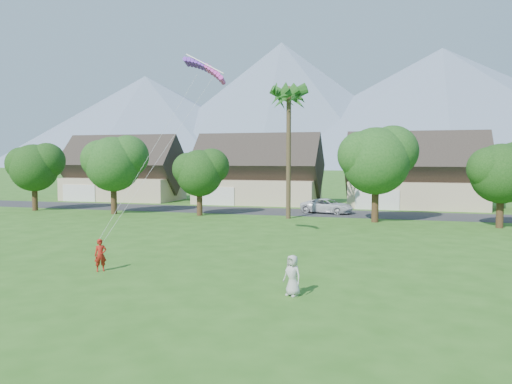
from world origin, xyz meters
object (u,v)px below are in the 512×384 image
(watcher, at_px, (292,275))
(parked_car, at_px, (327,206))
(kite_flyer, at_px, (100,255))
(parafoil_kite, at_px, (206,68))

(watcher, relative_size, parked_car, 0.32)
(kite_flyer, xyz_separation_m, parafoil_kite, (2.99, 7.25, 10.49))
(parked_car, bearing_deg, watcher, -160.67)
(parked_car, relative_size, parafoil_kite, 1.90)
(parafoil_kite, bearing_deg, kite_flyer, -116.09)
(watcher, xyz_separation_m, parafoil_kite, (-7.30, 9.03, 10.45))
(parked_car, xyz_separation_m, parafoil_kite, (-4.63, -22.26, 10.56))
(kite_flyer, xyz_separation_m, watcher, (10.29, -1.78, 0.03))
(watcher, distance_m, parked_car, 31.40)
(kite_flyer, distance_m, parafoil_kite, 13.10)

